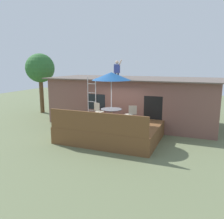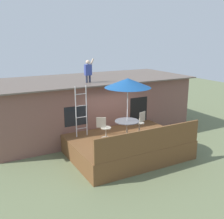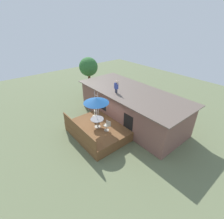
{
  "view_description": "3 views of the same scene",
  "coord_description": "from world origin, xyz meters",
  "px_view_note": "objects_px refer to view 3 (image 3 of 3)",
  "views": [
    {
      "loc": [
        4.29,
        -10.6,
        3.74
      ],
      "look_at": [
        -0.33,
        0.86,
        1.32
      ],
      "focal_mm": 37.59,
      "sensor_mm": 36.0,
      "label": 1
    },
    {
      "loc": [
        -5.78,
        -9.43,
        4.93
      ],
      "look_at": [
        -0.43,
        0.43,
        1.97
      ],
      "focal_mm": 43.89,
      "sensor_mm": 36.0,
      "label": 2
    },
    {
      "loc": [
        9.09,
        -6.04,
        8.43
      ],
      "look_at": [
        0.33,
        1.14,
        2.08
      ],
      "focal_mm": 26.41,
      "sensor_mm": 36.0,
      "label": 3
    }
  ],
  "objects_px": {
    "person_figure": "(116,86)",
    "patio_chair_right": "(107,126)",
    "step_ladder": "(97,103)",
    "patio_chair_left": "(95,116)",
    "patio_umbrella": "(96,100)",
    "patio_table": "(97,121)",
    "backyard_tree": "(88,67)"
  },
  "relations": [
    {
      "from": "patio_table",
      "to": "patio_umbrella",
      "type": "xyz_separation_m",
      "value": [
        0.0,
        -0.0,
        1.76
      ]
    },
    {
      "from": "person_figure",
      "to": "patio_chair_right",
      "type": "height_order",
      "value": "person_figure"
    },
    {
      "from": "patio_chair_right",
      "to": "patio_umbrella",
      "type": "bearing_deg",
      "value": 0.0
    },
    {
      "from": "patio_umbrella",
      "to": "step_ladder",
      "type": "xyz_separation_m",
      "value": [
        -1.62,
        1.08,
        -1.25
      ]
    },
    {
      "from": "step_ladder",
      "to": "patio_chair_left",
      "type": "xyz_separation_m",
      "value": [
        0.73,
        -0.7,
        -0.64
      ]
    },
    {
      "from": "patio_chair_left",
      "to": "backyard_tree",
      "type": "relative_size",
      "value": 0.2
    },
    {
      "from": "patio_umbrella",
      "to": "backyard_tree",
      "type": "xyz_separation_m",
      "value": [
        -7.44,
        4.05,
        0.22
      ]
    },
    {
      "from": "patio_table",
      "to": "person_figure",
      "type": "bearing_deg",
      "value": 104.52
    },
    {
      "from": "patio_chair_right",
      "to": "person_figure",
      "type": "bearing_deg",
      "value": -73.84
    },
    {
      "from": "patio_umbrella",
      "to": "person_figure",
      "type": "height_order",
      "value": "person_figure"
    },
    {
      "from": "patio_table",
      "to": "patio_chair_right",
      "type": "relative_size",
      "value": 1.13
    },
    {
      "from": "step_ladder",
      "to": "patio_chair_right",
      "type": "distance_m",
      "value": 2.7
    },
    {
      "from": "patio_umbrella",
      "to": "patio_chair_left",
      "type": "bearing_deg",
      "value": 156.34
    },
    {
      "from": "step_ladder",
      "to": "patio_chair_right",
      "type": "relative_size",
      "value": 2.39
    },
    {
      "from": "patio_chair_left",
      "to": "patio_chair_right",
      "type": "bearing_deg",
      "value": 20.67
    },
    {
      "from": "person_figure",
      "to": "patio_chair_left",
      "type": "distance_m",
      "value": 3.06
    },
    {
      "from": "patio_chair_right",
      "to": "backyard_tree",
      "type": "height_order",
      "value": "backyard_tree"
    },
    {
      "from": "person_figure",
      "to": "patio_chair_right",
      "type": "distance_m",
      "value": 3.47
    },
    {
      "from": "patio_table",
      "to": "person_figure",
      "type": "relative_size",
      "value": 0.94
    },
    {
      "from": "patio_umbrella",
      "to": "person_figure",
      "type": "bearing_deg",
      "value": 104.52
    },
    {
      "from": "patio_chair_right",
      "to": "backyard_tree",
      "type": "relative_size",
      "value": 0.2
    },
    {
      "from": "patio_chair_left",
      "to": "patio_table",
      "type": "bearing_deg",
      "value": 0.0
    },
    {
      "from": "step_ladder",
      "to": "person_figure",
      "type": "height_order",
      "value": "person_figure"
    },
    {
      "from": "step_ladder",
      "to": "patio_chair_left",
      "type": "distance_m",
      "value": 1.2
    },
    {
      "from": "patio_chair_left",
      "to": "patio_chair_right",
      "type": "xyz_separation_m",
      "value": [
        1.77,
        -0.09,
        0.0
      ]
    },
    {
      "from": "person_figure",
      "to": "patio_umbrella",
      "type": "bearing_deg",
      "value": -75.48
    },
    {
      "from": "patio_table",
      "to": "patio_chair_left",
      "type": "distance_m",
      "value": 0.98
    },
    {
      "from": "patio_table",
      "to": "patio_chair_right",
      "type": "bearing_deg",
      "value": 18.65
    },
    {
      "from": "patio_umbrella",
      "to": "backyard_tree",
      "type": "height_order",
      "value": "backyard_tree"
    },
    {
      "from": "person_figure",
      "to": "patio_chair_left",
      "type": "bearing_deg",
      "value": -96.61
    },
    {
      "from": "patio_table",
      "to": "patio_umbrella",
      "type": "relative_size",
      "value": 0.41
    },
    {
      "from": "patio_table",
      "to": "person_figure",
      "type": "distance_m",
      "value": 3.31
    }
  ]
}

